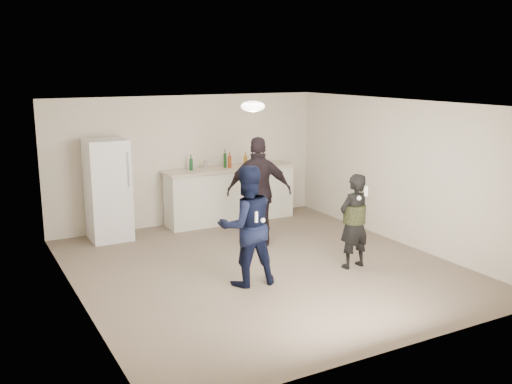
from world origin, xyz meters
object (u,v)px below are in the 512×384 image
counter (230,195)px  woman (354,221)px  shaker (205,165)px  spectator (259,192)px  fridge (108,190)px  man (247,226)px

counter → woman: size_ratio=1.77×
shaker → woman: size_ratio=0.12×
spectator → fridge: bearing=-9.6°
spectator → counter: bearing=-72.4°
counter → fridge: fridge is taller
shaker → man: size_ratio=0.10×
fridge → woman: bearing=-48.3°
man → woman: man is taller
shaker → man: 3.31m
counter → spectator: spectator is taller
man → spectator: (1.03, 1.52, 0.09)m
man → spectator: spectator is taller
fridge → shaker: size_ratio=10.59×
shaker → woman: (0.99, -3.37, -0.44)m
counter → shaker: (-0.51, 0.04, 0.65)m
counter → shaker: 0.83m
counter → spectator: 1.72m
fridge → man: fridge is taller
fridge → shaker: (1.93, 0.11, 0.28)m
man → spectator: size_ratio=0.91×
shaker → spectator: spectator is taller
counter → spectator: size_ratio=1.38×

